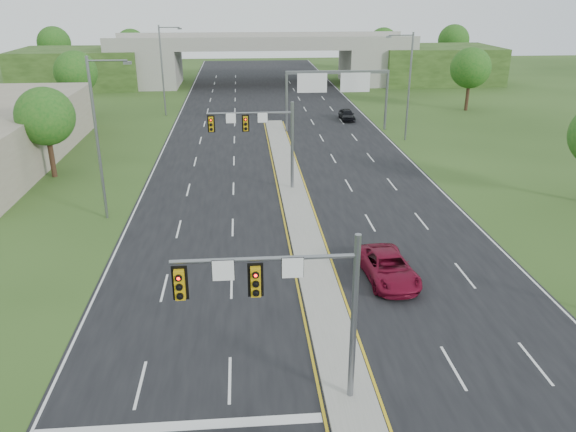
# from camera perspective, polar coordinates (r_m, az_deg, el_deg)

# --- Properties ---
(ground) EXTENTS (240.00, 240.00, 0.00)m
(ground) POSITION_cam_1_polar(r_m,az_deg,el_deg) (23.18, 6.31, -17.91)
(ground) COLOR #284017
(ground) RESTS_ON ground
(road) EXTENTS (24.00, 160.00, 0.02)m
(road) POSITION_cam_1_polar(r_m,az_deg,el_deg) (54.61, -0.54, 6.19)
(road) COLOR black
(road) RESTS_ON ground
(median) EXTENTS (2.00, 54.00, 0.16)m
(median) POSITION_cam_1_polar(r_m,az_deg,el_deg) (43.19, 0.66, 2.00)
(median) COLOR gray
(median) RESTS_ON road
(lane_markings) EXTENTS (23.72, 160.00, 0.01)m
(lane_markings) POSITION_cam_1_polar(r_m,az_deg,el_deg) (48.74, -0.71, 4.26)
(lane_markings) COLOR gold
(lane_markings) RESTS_ON road
(signal_mast_near) EXTENTS (6.62, 0.60, 7.00)m
(signal_mast_near) POSITION_cam_1_polar(r_m,az_deg,el_deg) (20.12, 0.50, -8.12)
(signal_mast_near) COLOR slate
(signal_mast_near) RESTS_ON ground
(signal_mast_far) EXTENTS (6.62, 0.60, 7.00)m
(signal_mast_far) POSITION_cam_1_polar(r_m,az_deg,el_deg) (43.56, -2.56, 8.51)
(signal_mast_far) COLOR slate
(signal_mast_far) RESTS_ON ground
(sign_gantry) EXTENTS (11.58, 0.44, 6.67)m
(sign_gantry) POSITION_cam_1_polar(r_m,az_deg,el_deg) (63.95, 4.90, 13.23)
(sign_gantry) COLOR slate
(sign_gantry) RESTS_ON ground
(overpass) EXTENTS (80.00, 14.00, 8.10)m
(overpass) POSITION_cam_1_polar(r_m,az_deg,el_deg) (98.15, -2.59, 15.30)
(overpass) COLOR gray
(overpass) RESTS_ON ground
(lightpole_l_mid) EXTENTS (2.85, 0.25, 11.00)m
(lightpole_l_mid) POSITION_cam_1_polar(r_m,az_deg,el_deg) (39.55, -18.62, 8.07)
(lightpole_l_mid) COLOR slate
(lightpole_l_mid) RESTS_ON ground
(lightpole_l_far) EXTENTS (2.85, 0.25, 11.00)m
(lightpole_l_far) POSITION_cam_1_polar(r_m,az_deg,el_deg) (73.54, -12.53, 14.61)
(lightpole_l_far) COLOR slate
(lightpole_l_far) RESTS_ON ground
(lightpole_r_far) EXTENTS (2.85, 0.25, 11.00)m
(lightpole_r_far) POSITION_cam_1_polar(r_m,az_deg,el_deg) (60.57, 12.06, 13.18)
(lightpole_r_far) COLOR slate
(lightpole_r_far) RESTS_ON ground
(tree_l_near) EXTENTS (4.80, 4.80, 7.60)m
(tree_l_near) POSITION_cam_1_polar(r_m,az_deg,el_deg) (51.00, -23.44, 9.25)
(tree_l_near) COLOR #382316
(tree_l_near) RESTS_ON ground
(tree_l_mid) EXTENTS (5.20, 5.20, 8.12)m
(tree_l_mid) POSITION_cam_1_polar(r_m,az_deg,el_deg) (75.73, -20.76, 13.49)
(tree_l_mid) COLOR #382316
(tree_l_mid) RESTS_ON ground
(tree_r_mid) EXTENTS (5.20, 5.20, 8.12)m
(tree_r_mid) POSITION_cam_1_polar(r_m,az_deg,el_deg) (78.90, 18.06, 14.11)
(tree_r_mid) COLOR #382316
(tree_r_mid) RESTS_ON ground
(tree_back_a) EXTENTS (6.00, 6.00, 8.85)m
(tree_back_a) POSITION_cam_1_polar(r_m,az_deg,el_deg) (116.87, -22.67, 15.90)
(tree_back_a) COLOR #382316
(tree_back_a) RESTS_ON ground
(tree_back_b) EXTENTS (5.60, 5.60, 8.32)m
(tree_back_b) POSITION_cam_1_polar(r_m,az_deg,el_deg) (113.60, -15.64, 16.45)
(tree_back_b) COLOR #382316
(tree_back_b) RESTS_ON ground
(tree_back_c) EXTENTS (5.60, 5.60, 8.32)m
(tree_back_c) POSITION_cam_1_polar(r_m,az_deg,el_deg) (115.24, 9.64, 16.98)
(tree_back_c) COLOR #382316
(tree_back_c) RESTS_ON ground
(tree_back_d) EXTENTS (6.00, 6.00, 8.85)m
(tree_back_d) POSITION_cam_1_polar(r_m,az_deg,el_deg) (119.38, 16.47, 16.75)
(tree_back_d) COLOR #382316
(tree_back_d) RESTS_ON ground
(car_far_a) EXTENTS (2.83, 5.49, 1.48)m
(car_far_a) POSITION_cam_1_polar(r_m,az_deg,el_deg) (31.25, 10.12, -5.16)
(car_far_a) COLOR maroon
(car_far_a) RESTS_ON road
(car_far_c) EXTENTS (1.65, 3.99, 1.35)m
(car_far_c) POSITION_cam_1_polar(r_m,az_deg,el_deg) (70.31, 6.00, 10.21)
(car_far_c) COLOR black
(car_far_c) RESTS_ON road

